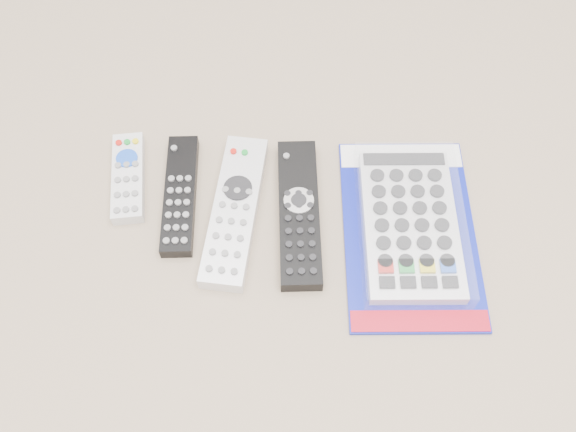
# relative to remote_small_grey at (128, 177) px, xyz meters

# --- Properties ---
(remote_small_grey) EXTENTS (0.07, 0.15, 0.02)m
(remote_small_grey) POSITION_rel_remote_small_grey_xyz_m (0.00, 0.00, 0.00)
(remote_small_grey) COLOR silver
(remote_small_grey) RESTS_ON ground
(remote_slim_black) EXTENTS (0.06, 0.19, 0.02)m
(remote_slim_black) POSITION_rel_remote_small_grey_xyz_m (0.08, -0.02, -0.00)
(remote_slim_black) COLOR black
(remote_slim_black) RESTS_ON ground
(remote_silver_dvd) EXTENTS (0.07, 0.23, 0.03)m
(remote_silver_dvd) POSITION_rel_remote_small_grey_xyz_m (0.15, -0.04, 0.00)
(remote_silver_dvd) COLOR silver
(remote_silver_dvd) RESTS_ON ground
(remote_large_black) EXTENTS (0.07, 0.23, 0.02)m
(remote_large_black) POSITION_rel_remote_small_grey_xyz_m (0.24, -0.04, 0.00)
(remote_large_black) COLOR black
(remote_large_black) RESTS_ON ground
(jumbo_remote_packaged) EXTENTS (0.19, 0.30, 0.04)m
(jumbo_remote_packaged) POSITION_rel_remote_small_grey_xyz_m (0.39, -0.05, 0.01)
(jumbo_remote_packaged) COLOR #0E199A
(jumbo_remote_packaged) RESTS_ON ground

